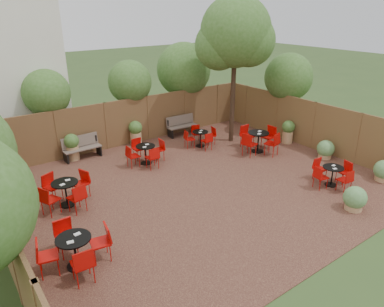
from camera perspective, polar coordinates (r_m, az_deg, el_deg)
ground at (r=12.28m, az=0.97°, el=-5.15°), size 80.00×80.00×0.00m
courtyard_paving at (r=12.28m, az=0.97°, el=-5.11°), size 12.00×10.00×0.02m
fence_back at (r=15.88m, az=-10.00°, el=4.91°), size 12.00×0.08×2.00m
fence_right at (r=15.99m, az=18.46°, el=4.20°), size 0.08×10.00×2.00m
overhang_foliage at (r=12.26m, az=-13.13°, el=7.75°), size 15.61×10.83×2.59m
courtyard_tree at (r=15.41m, az=6.83°, el=17.78°), size 2.95×2.88×6.09m
park_bench_left at (r=14.91m, az=-16.97°, el=1.00°), size 1.49×0.52×0.91m
park_bench_right at (r=16.93m, az=-1.69°, el=4.50°), size 1.47×0.52×0.90m
bistro_tables at (r=12.45m, az=-1.18°, el=-2.40°), size 10.27×6.90×0.96m
planters at (r=14.71m, az=-9.63°, el=1.79°), size 11.23×4.30×1.06m
low_shrubs at (r=13.67m, az=24.05°, el=-2.53°), size 3.38×3.56×0.74m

